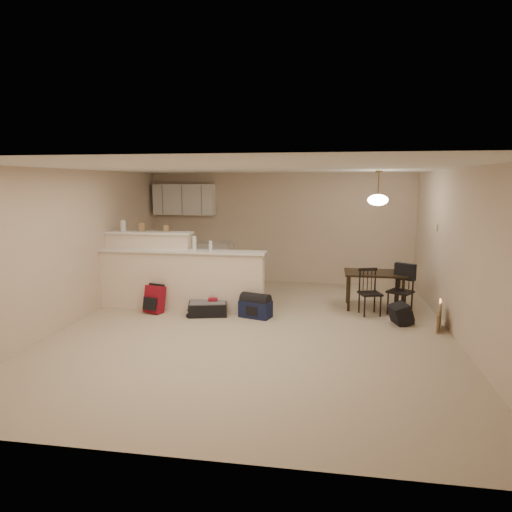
% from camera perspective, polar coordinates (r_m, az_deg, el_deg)
% --- Properties ---
extents(room, '(7.00, 7.02, 2.50)m').
position_cam_1_polar(room, '(7.03, -0.10, 0.69)').
color(room, '#C5B398').
rests_on(room, ground).
extents(breakfast_bar, '(3.08, 0.58, 1.39)m').
position_cam_1_polar(breakfast_bar, '(8.52, -10.78, -2.35)').
color(breakfast_bar, '#F3E0C5').
rests_on(breakfast_bar, ground).
extents(upper_cabinets, '(1.40, 0.34, 0.70)m').
position_cam_1_polar(upper_cabinets, '(10.71, -8.96, 6.99)').
color(upper_cabinets, white).
rests_on(upper_cabinets, room).
extents(kitchen_counter, '(1.80, 0.60, 0.90)m').
position_cam_1_polar(kitchen_counter, '(10.68, -7.96, -0.82)').
color(kitchen_counter, white).
rests_on(kitchen_counter, ground).
extents(thermostat, '(0.02, 0.12, 0.12)m').
position_cam_1_polar(thermostat, '(8.65, 21.62, 3.31)').
color(thermostat, beige).
rests_on(thermostat, room).
extents(jar, '(0.10, 0.10, 0.20)m').
position_cam_1_polar(jar, '(8.87, -16.28, 3.66)').
color(jar, silver).
rests_on(jar, breakfast_bar).
extents(cereal_box, '(0.10, 0.07, 0.16)m').
position_cam_1_polar(cereal_box, '(8.72, -14.05, 3.53)').
color(cereal_box, '#91724B').
rests_on(cereal_box, breakfast_bar).
extents(small_box, '(0.08, 0.06, 0.12)m').
position_cam_1_polar(small_box, '(8.55, -11.15, 3.39)').
color(small_box, '#91724B').
rests_on(small_box, breakfast_bar).
extents(bottle_a, '(0.07, 0.07, 0.26)m').
position_cam_1_polar(bottle_a, '(8.18, -7.71, 1.60)').
color(bottle_a, silver).
rests_on(bottle_a, breakfast_bar).
extents(bottle_b, '(0.06, 0.06, 0.18)m').
position_cam_1_polar(bottle_b, '(8.11, -5.71, 1.28)').
color(bottle_b, silver).
rests_on(bottle_b, breakfast_bar).
extents(dining_table, '(1.08, 0.72, 0.67)m').
position_cam_1_polar(dining_table, '(8.60, 14.61, -2.50)').
color(dining_table, black).
rests_on(dining_table, ground).
extents(pendant_lamp, '(0.36, 0.36, 0.62)m').
position_cam_1_polar(pendant_lamp, '(8.44, 14.99, 6.85)').
color(pendant_lamp, brown).
rests_on(pendant_lamp, room).
extents(dining_chair_near, '(0.43, 0.42, 0.81)m').
position_cam_1_polar(dining_chair_near, '(8.18, 14.08, -4.42)').
color(dining_chair_near, black).
rests_on(dining_chair_near, ground).
extents(dining_chair_far, '(0.51, 0.51, 0.87)m').
position_cam_1_polar(dining_chair_far, '(8.34, 17.61, -4.10)').
color(dining_chair_far, black).
rests_on(dining_chair_far, ground).
extents(suitcase, '(0.74, 0.57, 0.22)m').
position_cam_1_polar(suitcase, '(8.05, -6.04, -6.57)').
color(suitcase, black).
rests_on(suitcase, ground).
extents(red_backpack, '(0.36, 0.28, 0.48)m').
position_cam_1_polar(red_backpack, '(8.32, -12.56, -5.30)').
color(red_backpack, maroon).
rests_on(red_backpack, ground).
extents(navy_duffel, '(0.59, 0.43, 0.29)m').
position_cam_1_polar(navy_duffel, '(7.86, -0.06, -6.63)').
color(navy_duffel, '#131B3D').
rests_on(navy_duffel, ground).
extents(black_daypack, '(0.34, 0.42, 0.32)m').
position_cam_1_polar(black_daypack, '(7.86, 17.60, -6.96)').
color(black_daypack, black).
rests_on(black_daypack, ground).
extents(cardboard_sheet, '(0.17, 0.45, 0.35)m').
position_cam_1_polar(cardboard_sheet, '(7.72, 21.92, -7.36)').
color(cardboard_sheet, '#91724B').
rests_on(cardboard_sheet, ground).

